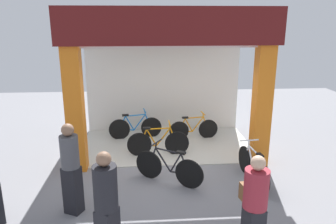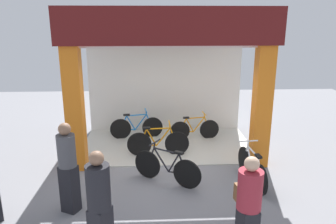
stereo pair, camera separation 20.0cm
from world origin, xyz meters
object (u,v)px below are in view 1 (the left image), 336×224
at_px(bicycle_inside_2, 135,127).
at_px(bicycle_parked_0, 169,168).
at_px(bicycle_parked_1, 253,167).
at_px(pedestrian_1, 107,209).
at_px(bicycle_inside_0, 194,129).
at_px(pedestrian_0, 254,205).
at_px(bicycle_inside_1, 158,143).
at_px(pedestrian_2, 71,168).

distance_m(bicycle_inside_2, bicycle_parked_0, 2.89).
height_order(bicycle_parked_1, pedestrian_1, pedestrian_1).
xyz_separation_m(bicycle_inside_0, pedestrian_0, (0.15, -4.87, 0.50)).
xyz_separation_m(bicycle_inside_0, bicycle_parked_0, (-0.91, -2.59, 0.03)).
distance_m(bicycle_inside_1, bicycle_parked_0, 1.49).
distance_m(bicycle_inside_0, pedestrian_1, 5.33).
bearing_deg(pedestrian_0, bicycle_inside_2, 109.96).
bearing_deg(bicycle_inside_1, bicycle_parked_1, -38.47).
height_order(bicycle_inside_2, pedestrian_1, pedestrian_1).
xyz_separation_m(bicycle_inside_0, bicycle_parked_1, (0.89, -2.66, 0.03)).
distance_m(bicycle_parked_0, pedestrian_1, 2.62).
relative_size(bicycle_inside_0, bicycle_inside_1, 0.90).
xyz_separation_m(bicycle_inside_1, pedestrian_1, (-0.86, -3.83, 0.54)).
bearing_deg(pedestrian_0, pedestrian_1, -178.05).
bearing_deg(pedestrian_1, bicycle_parked_1, 38.81).
xyz_separation_m(bicycle_inside_2, pedestrian_1, (-0.25, -5.14, 0.55)).
bearing_deg(pedestrian_1, pedestrian_2, 119.27).
relative_size(bicycle_inside_2, bicycle_parked_0, 1.11).
bearing_deg(bicycle_inside_1, pedestrian_2, -123.38).
xyz_separation_m(pedestrian_0, pedestrian_2, (-2.85, 1.30, 0.05)).
distance_m(bicycle_inside_2, bicycle_parked_1, 3.86).
height_order(bicycle_inside_1, pedestrian_2, pedestrian_2).
xyz_separation_m(bicycle_parked_0, pedestrian_1, (-1.02, -2.35, 0.54)).
height_order(bicycle_parked_0, bicycle_parked_1, bicycle_parked_0).
relative_size(bicycle_parked_0, pedestrian_2, 0.82).
bearing_deg(bicycle_inside_2, pedestrian_1, -92.75).
bearing_deg(pedestrian_1, bicycle_inside_0, 68.58).
height_order(bicycle_inside_0, pedestrian_2, pedestrian_2).
height_order(bicycle_inside_0, pedestrian_0, pedestrian_0).
relative_size(bicycle_parked_0, bicycle_parked_1, 0.89).
height_order(pedestrian_1, pedestrian_2, pedestrian_1).
relative_size(bicycle_inside_2, pedestrian_2, 0.91).
bearing_deg(bicycle_inside_1, pedestrian_1, -102.61).
distance_m(bicycle_parked_0, bicycle_parked_1, 1.80).
distance_m(bicycle_inside_1, pedestrian_2, 3.00).
xyz_separation_m(bicycle_inside_0, bicycle_inside_1, (-1.08, -1.10, 0.03)).
bearing_deg(pedestrian_1, bicycle_inside_1, 77.39).
bearing_deg(bicycle_parked_0, pedestrian_0, -64.97).
xyz_separation_m(pedestrian_1, pedestrian_2, (-0.77, 1.37, -0.02)).
height_order(bicycle_parked_0, pedestrian_1, pedestrian_1).
height_order(bicycle_inside_2, pedestrian_2, pedestrian_2).
xyz_separation_m(bicycle_inside_1, bicycle_inside_2, (-0.61, 1.30, -0.01)).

